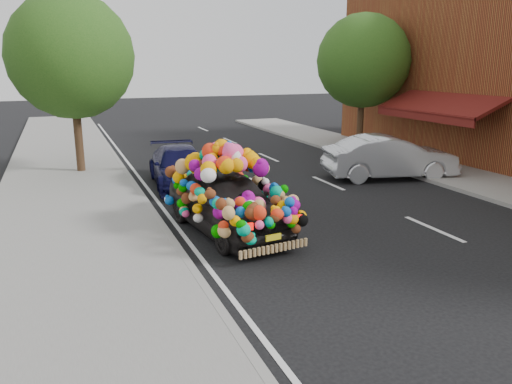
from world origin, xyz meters
The scene contains 10 objects.
ground centered at (0.00, 0.00, 0.00)m, with size 100.00×100.00×0.00m, color black.
sidewalk centered at (-4.30, 0.00, 0.06)m, with size 4.00×60.00×0.12m, color gray.
kerb centered at (-2.35, 0.00, 0.07)m, with size 0.15×60.00×0.13m, color gray.
footpath_far centered at (8.20, 3.00, 0.06)m, with size 3.00×40.00×0.12m, color gray.
lane_markings centered at (3.60, 0.00, 0.01)m, with size 6.00×50.00×0.01m, color silver, non-canonical shape.
tree_near_sidewalk centered at (-3.80, 9.50, 4.02)m, with size 4.20×4.20×6.13m.
tree_far_b centered at (8.00, 10.00, 3.89)m, with size 4.00×4.00×5.90m.
plush_art_car centered at (-0.96, 1.69, 1.05)m, with size 2.56×4.54×2.05m.
navy_sedan centered at (-0.95, 6.41, 0.61)m, with size 1.71×4.20×1.22m, color black.
silver_hatchback centered at (5.88, 4.89, 0.73)m, with size 1.54×4.41×1.45m, color silver.
Camera 1 is at (-4.41, -8.84, 3.77)m, focal length 35.00 mm.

